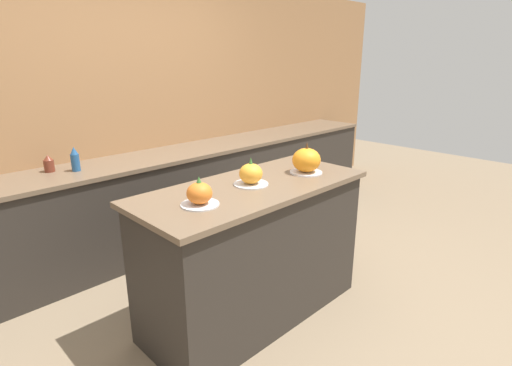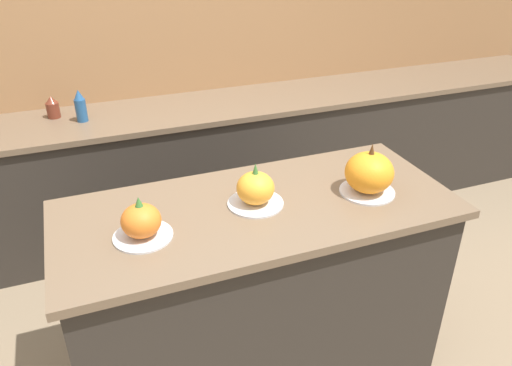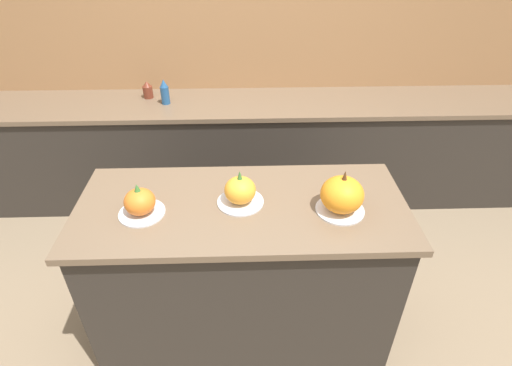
{
  "view_description": "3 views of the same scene",
  "coord_description": "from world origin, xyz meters",
  "views": [
    {
      "loc": [
        -1.7,
        -1.75,
        1.74
      ],
      "look_at": [
        -0.01,
        -0.04,
        0.98
      ],
      "focal_mm": 28.0,
      "sensor_mm": 36.0,
      "label": 1
    },
    {
      "loc": [
        -0.62,
        -1.58,
        1.98
      ],
      "look_at": [
        -0.02,
        -0.02,
        1.07
      ],
      "focal_mm": 35.0,
      "sensor_mm": 36.0,
      "label": 2
    },
    {
      "loc": [
        0.02,
        -1.52,
        2.13
      ],
      "look_at": [
        0.07,
        0.01,
        1.07
      ],
      "focal_mm": 28.0,
      "sensor_mm": 36.0,
      "label": 3
    }
  ],
  "objects": [
    {
      "name": "back_counter",
      "position": [
        0.0,
        1.4,
        0.44
      ],
      "size": [
        6.0,
        0.6,
        0.88
      ],
      "color": "#2D2823",
      "rests_on": "ground_plane"
    },
    {
      "name": "kitchen_island",
      "position": [
        0.0,
        0.0,
        0.48
      ],
      "size": [
        1.6,
        0.69,
        0.95
      ],
      "color": "#2D2823",
      "rests_on": "ground_plane"
    },
    {
      "name": "pumpkin_cake_center",
      "position": [
        -0.01,
        0.02,
        1.02
      ],
      "size": [
        0.22,
        0.22,
        0.18
      ],
      "color": "silver",
      "rests_on": "kitchen_island"
    },
    {
      "name": "pumpkin_cake_left",
      "position": [
        -0.47,
        -0.05,
        1.02
      ],
      "size": [
        0.21,
        0.21,
        0.17
      ],
      "color": "silver",
      "rests_on": "kitchen_island"
    },
    {
      "name": "pumpkin_cake_right",
      "position": [
        0.46,
        -0.06,
        1.04
      ],
      "size": [
        0.23,
        0.23,
        0.22
      ],
      "color": "silver",
      "rests_on": "kitchen_island"
    },
    {
      "name": "bottle_tall",
      "position": [
        -0.58,
        1.39,
        0.97
      ],
      "size": [
        0.07,
        0.07,
        0.19
      ],
      "color": "#235184",
      "rests_on": "back_counter"
    },
    {
      "name": "bottle_short",
      "position": [
        -0.74,
        1.52,
        0.95
      ],
      "size": [
        0.08,
        0.08,
        0.13
      ],
      "color": "maroon",
      "rests_on": "back_counter"
    },
    {
      "name": "wall_back",
      "position": [
        0.0,
        1.73,
        1.25
      ],
      "size": [
        8.0,
        0.06,
        2.5
      ],
      "color": "#9E7047",
      "rests_on": "ground_plane"
    },
    {
      "name": "ground_plane",
      "position": [
        0.0,
        0.0,
        0.0
      ],
      "size": [
        12.0,
        12.0,
        0.0
      ],
      "primitive_type": "plane",
      "color": "#847056"
    }
  ]
}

